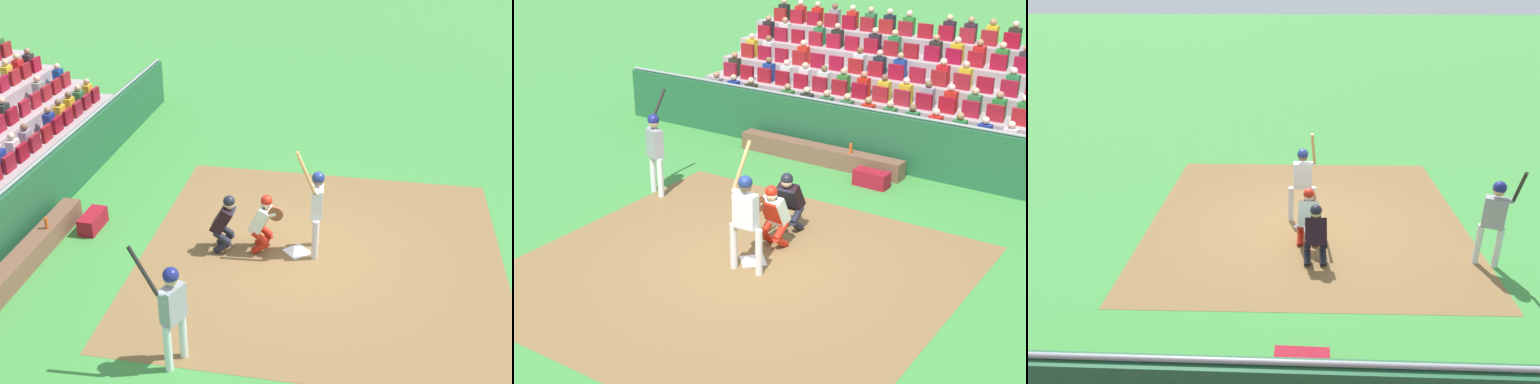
% 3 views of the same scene
% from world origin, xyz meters
% --- Properties ---
extents(ground_plane, '(160.00, 160.00, 0.00)m').
position_xyz_m(ground_plane, '(0.00, 0.00, 0.00)').
color(ground_plane, '#3E8B3D').
extents(infield_dirt_patch, '(7.42, 7.25, 0.01)m').
position_xyz_m(infield_dirt_patch, '(0.00, 0.50, 0.00)').
color(infield_dirt_patch, brown).
rests_on(infield_dirt_patch, ground_plane).
extents(home_plate_marker, '(0.62, 0.62, 0.02)m').
position_xyz_m(home_plate_marker, '(0.00, 0.00, 0.02)').
color(home_plate_marker, white).
rests_on(home_plate_marker, infield_dirt_patch).
extents(batter_at_plate, '(0.65, 0.57, 2.29)m').
position_xyz_m(batter_at_plate, '(-0.09, 0.35, 1.13)').
color(batter_at_plate, silver).
rests_on(batter_at_plate, ground_plane).
extents(catcher_crouching, '(0.48, 0.71, 1.28)m').
position_xyz_m(catcher_crouching, '(0.04, -0.69, 0.71)').
color(catcher_crouching, red).
rests_on(catcher_crouching, ground_plane).
extents(home_plate_umpire, '(0.47, 0.50, 1.26)m').
position_xyz_m(home_plate_umpire, '(0.17, -1.46, 0.69)').
color(home_plate_umpire, black).
rests_on(home_plate_umpire, ground_plane).
extents(dugout_wall, '(16.32, 0.24, 1.42)m').
position_xyz_m(dugout_wall, '(0.00, -5.66, 0.69)').
color(dugout_wall, '#205634').
rests_on(dugout_wall, ground_plane).
extents(dugout_bench, '(4.36, 0.40, 0.44)m').
position_xyz_m(dugout_bench, '(1.66, -5.11, 0.22)').
color(dugout_bench, brown).
rests_on(dugout_bench, ground_plane).
extents(water_bottle_on_bench, '(0.07, 0.07, 0.24)m').
position_xyz_m(water_bottle_on_bench, '(0.78, -5.04, 0.56)').
color(water_bottle_on_bench, '#D44E19').
rests_on(water_bottle_on_bench, dugout_bench).
extents(equipment_duffel_bag, '(0.81, 0.38, 0.36)m').
position_xyz_m(equipment_duffel_bag, '(-0.09, -4.46, 0.18)').
color(equipment_duffel_bag, maroon).
rests_on(equipment_duffel_bag, ground_plane).
extents(on_deck_batter, '(0.53, 0.77, 2.23)m').
position_xyz_m(on_deck_batter, '(3.59, -1.44, 1.14)').
color(on_deck_batter, silver).
rests_on(on_deck_batter, ground_plane).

